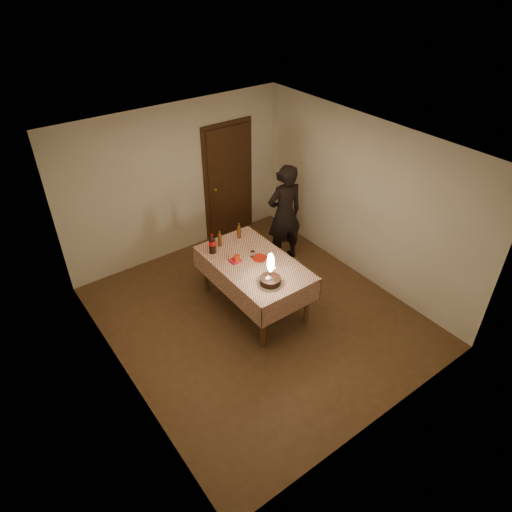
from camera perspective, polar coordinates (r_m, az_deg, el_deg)
name	(u,v)px	position (r m, az deg, el deg)	size (l,w,h in m)	color
ground	(258,316)	(6.83, 0.20, -7.50)	(4.00, 4.50, 0.01)	brown
room_shell	(256,216)	(5.91, 0.06, 4.97)	(4.04, 4.54, 2.62)	silver
dining_table	(254,268)	(6.56, -0.26, -1.53)	(1.02, 1.72, 0.82)	brown
birthday_cake	(270,276)	(6.04, 1.81, -2.57)	(0.36, 0.36, 0.49)	white
red_plate	(260,258)	(6.57, 0.46, -0.24)	(0.22, 0.22, 0.01)	#AC1A0B
red_cup	(237,258)	(6.49, -2.45, -0.30)	(0.08, 0.08, 0.10)	red
clear_cup	(253,254)	(6.58, -0.42, 0.25)	(0.07, 0.07, 0.09)	white
napkin_stack	(235,261)	(6.51, -2.63, -0.59)	(0.15, 0.15, 0.02)	red
cola_bottle	(212,244)	(6.64, -5.50, 1.54)	(0.10, 0.10, 0.32)	black
amber_bottle_left	(220,239)	(6.80, -4.54, 2.14)	(0.06, 0.06, 0.25)	#50270D
amber_bottle_right	(239,231)	(6.98, -2.14, 3.13)	(0.06, 0.06, 0.25)	#50270D
photographer	(285,214)	(7.57, 3.59, 5.27)	(0.69, 0.51, 1.74)	black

